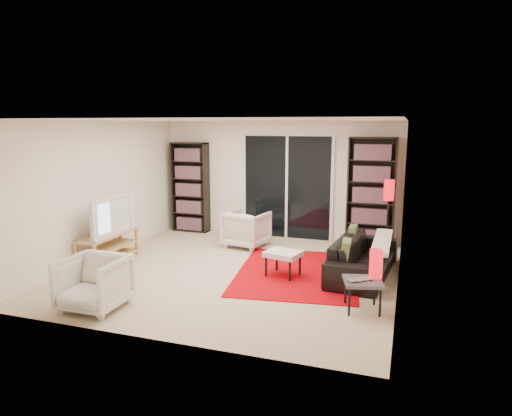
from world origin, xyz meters
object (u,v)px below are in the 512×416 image
Objects in this scene: side_table at (363,284)px; floor_lamp at (389,198)px; ottoman at (283,255)px; armchair_front at (94,283)px; tv_stand at (108,247)px; bookshelf_right at (371,192)px; armchair_back at (247,229)px; bookshelf_left at (190,187)px; sofa at (363,257)px.

floor_lamp is (0.15, 2.73, 0.69)m from side_table.
side_table is at bearing -36.16° from ottoman.
ottoman is at bearing 44.89° from armchair_front.
floor_lamp is (4.49, 2.01, 0.78)m from tv_stand.
bookshelf_right is 2.67m from ottoman.
floor_lamp is (2.59, 0.30, 0.70)m from armchair_back.
floor_lamp reaches higher than side_table.
bookshelf_left is 3.85m from bookshelf_right.
bookshelf_left is at bearing 70.40° from sofa.
bookshelf_right reaches higher than ottoman.
bookshelf_right is at bearing 93.38° from side_table.
tv_stand is 0.92× the size of floor_lamp.
side_table is (0.13, -1.42, 0.06)m from sofa.
bookshelf_right is 3.49× the size of ottoman.
sofa is at bearing -25.29° from bookshelf_left.
tv_stand is at bearing -148.39° from bookshelf_right.
armchair_front is (-3.12, -2.48, 0.05)m from sofa.
bookshelf_right is 0.64m from floor_lamp.
floor_lamp is at bearing 50.75° from ottoman.
armchair_back reaches higher than side_table.
sofa is (3.92, -1.85, -0.68)m from bookshelf_left.
bookshelf_right is at bearing -0.00° from bookshelf_left.
bookshelf_right is 3.35m from side_table.
sofa reaches higher than ottoman.
side_table is (1.30, -0.95, 0.01)m from ottoman.
sofa is at bearing -102.10° from floor_lamp.
floor_lamp is (0.35, -0.54, -0.01)m from bookshelf_right.
armchair_back is at bearing -27.54° from bookshelf_left.
floor_lamp is (0.28, 1.31, 0.75)m from sofa.
bookshelf_left is 5.24m from side_table.
bookshelf_left is 3.65m from ottoman.
bookshelf_right is 3.66× the size of side_table.
ottoman is 2.41m from floor_lamp.
bookshelf_right is 2.77× the size of armchair_back.
armchair_front is 1.26× the size of ottoman.
armchair_back is at bearing 127.38° from ottoman.
armchair_back reaches higher than sofa.
bookshelf_left is 2.57× the size of armchair_back.
bookshelf_left is at bearing 172.67° from floor_lamp.
tv_stand is at bearing -155.89° from floor_lamp.
armchair_back is (1.61, -0.84, -0.63)m from bookshelf_left.
armchair_front is at bearing -134.20° from ottoman.
side_table is (4.34, -0.72, 0.09)m from tv_stand.
armchair_back is (-2.31, 1.01, 0.05)m from sofa.
side_table is at bearing 17.02° from armchair_front.
sofa is at bearing 9.44° from tv_stand.
armchair_back is (-2.24, -0.84, -0.70)m from bookshelf_right.
bookshelf_right is 1.05× the size of sofa.
side_table is at bearing -169.22° from sofa.
armchair_front is 0.56× the size of floor_lamp.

